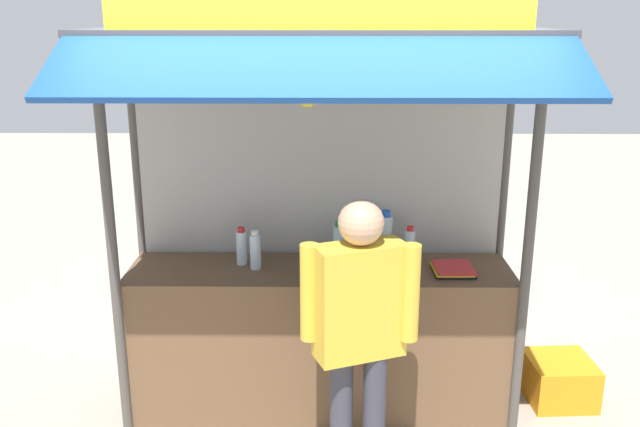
% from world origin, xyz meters
% --- Properties ---
extents(ground_plane, '(20.00, 20.00, 0.00)m').
position_xyz_m(ground_plane, '(0.00, 0.00, 0.00)').
color(ground_plane, '#9E9384').
extents(stall_counter, '(2.32, 0.56, 0.94)m').
position_xyz_m(stall_counter, '(0.00, 0.00, 0.47)').
color(stall_counter, brown).
rests_on(stall_counter, ground).
extents(stall_structure, '(2.52, 1.35, 2.70)m').
position_xyz_m(stall_structure, '(0.00, 0.05, 1.60)').
color(stall_structure, '#4C4742').
rests_on(stall_structure, ground).
extents(water_bottle_mid_right, '(0.06, 0.06, 0.23)m').
position_xyz_m(water_bottle_mid_right, '(0.55, 0.13, 1.05)').
color(water_bottle_mid_right, silver).
rests_on(water_bottle_mid_right, stall_counter).
extents(water_bottle_right, '(0.09, 0.09, 0.30)m').
position_xyz_m(water_bottle_right, '(0.41, 0.22, 1.08)').
color(water_bottle_right, silver).
rests_on(water_bottle_right, stall_counter).
extents(water_bottle_back_left, '(0.07, 0.07, 0.24)m').
position_xyz_m(water_bottle_back_left, '(-0.48, 0.08, 1.05)').
color(water_bottle_back_left, silver).
rests_on(water_bottle_back_left, stall_counter).
extents(water_bottle_center, '(0.07, 0.07, 0.26)m').
position_xyz_m(water_bottle_center, '(0.29, 0.15, 1.06)').
color(water_bottle_center, silver).
rests_on(water_bottle_center, stall_counter).
extents(water_bottle_front_right, '(0.07, 0.07, 0.24)m').
position_xyz_m(water_bottle_front_right, '(-0.39, 0.01, 1.05)').
color(water_bottle_front_right, silver).
rests_on(water_bottle_front_right, stall_counter).
extents(water_bottle_rear_center, '(0.07, 0.07, 0.25)m').
position_xyz_m(water_bottle_rear_center, '(0.11, 0.17, 1.06)').
color(water_bottle_rear_center, silver).
rests_on(water_bottle_rear_center, stall_counter).
extents(magazine_stack_far_right, '(0.25, 0.26, 0.04)m').
position_xyz_m(magazine_stack_far_right, '(0.79, -0.05, 0.96)').
color(magazine_stack_far_right, black).
rests_on(magazine_stack_far_right, stall_counter).
extents(magazine_stack_far_left, '(0.22, 0.32, 0.08)m').
position_xyz_m(magazine_stack_far_left, '(0.07, -0.05, 0.98)').
color(magazine_stack_far_left, green).
rests_on(magazine_stack_far_left, stall_counter).
extents(banana_bunch_inner_left, '(0.10, 0.09, 0.23)m').
position_xyz_m(banana_bunch_inner_left, '(0.90, -0.38, 2.06)').
color(banana_bunch_inner_left, '#332D23').
extents(banana_bunch_rightmost, '(0.10, 0.09, 0.25)m').
position_xyz_m(banana_bunch_rightmost, '(-0.06, -0.38, 2.04)').
color(banana_bunch_rightmost, '#332D23').
extents(vendor_person, '(0.60, 0.34, 1.57)m').
position_xyz_m(vendor_person, '(0.21, -0.72, 0.95)').
color(vendor_person, '#383842').
rests_on(vendor_person, ground).
extents(plastic_crate, '(0.43, 0.43, 0.28)m').
position_xyz_m(plastic_crate, '(1.55, 0.09, 0.14)').
color(plastic_crate, orange).
rests_on(plastic_crate, ground).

